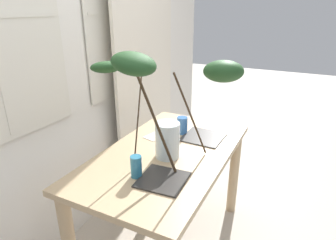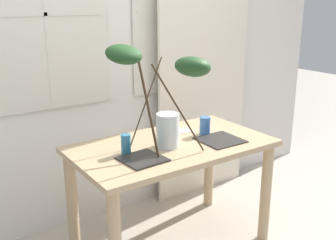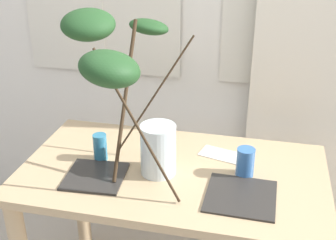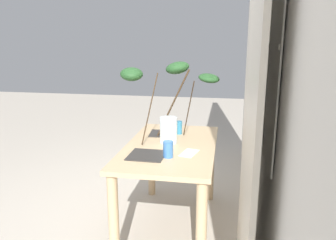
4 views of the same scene
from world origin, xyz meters
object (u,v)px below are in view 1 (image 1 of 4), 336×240
Objects in this scene: vase_with_branches at (163,98)px; drinking_glass_blue_right at (182,125)px; dining_table at (167,171)px; drinking_glass_blue_left at (136,167)px; plate_square_right at (203,137)px; plate_square_left at (163,180)px.

vase_with_branches is 7.20× the size of drinking_glass_blue_right.
drinking_glass_blue_right is at bearing 5.75° from dining_table.
drinking_glass_blue_left is 0.66m from plate_square_right.
drinking_glass_blue_right is (0.31, 0.03, 0.21)m from dining_table.
drinking_glass_blue_right reaches higher than drinking_glass_blue_left.
drinking_glass_blue_right is 0.18m from plate_square_right.
drinking_glass_blue_left is 0.45× the size of plate_square_right.
plate_square_left is (-0.14, -0.07, -0.41)m from vase_with_branches.
vase_with_branches is 3.66× the size of plate_square_left.
dining_table is 0.58m from vase_with_branches.
drinking_glass_blue_right is 0.64m from plate_square_left.
drinking_glass_blue_left reaches higher than dining_table.
plate_square_right is (-0.00, -0.17, -0.06)m from drinking_glass_blue_right.
drinking_glass_blue_left is 0.16m from plate_square_left.
vase_with_branches reaches higher than plate_square_left.
plate_square_left is at bearing -165.42° from drinking_glass_blue_right.
vase_with_branches is at bearing -159.51° from dining_table.
vase_with_branches is at bearing 25.44° from plate_square_left.
drinking_glass_blue_right is 0.51× the size of plate_square_left.
vase_with_branches is at bearing -168.89° from drinking_glass_blue_right.
plate_square_left is at bearing -154.56° from vase_with_branches.
dining_table is 0.36m from plate_square_left.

